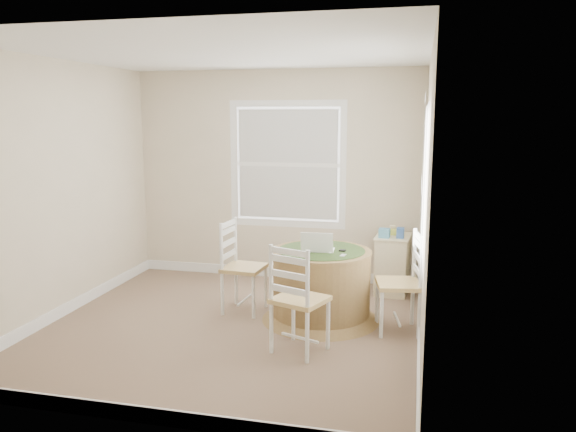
% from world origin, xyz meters
% --- Properties ---
extents(room, '(3.64, 3.64, 2.64)m').
position_xyz_m(room, '(0.17, 0.16, 1.30)').
color(room, '#816852').
rests_on(room, ground).
extents(round_table, '(1.19, 1.19, 0.72)m').
position_xyz_m(round_table, '(0.81, 0.42, 0.39)').
color(round_table, olive).
rests_on(round_table, ground).
extents(chair_left, '(0.43, 0.45, 0.95)m').
position_xyz_m(chair_left, '(-0.01, 0.48, 0.47)').
color(chair_left, white).
rests_on(chair_left, ground).
extents(chair_near, '(0.53, 0.52, 0.95)m').
position_xyz_m(chair_near, '(0.77, -0.40, 0.47)').
color(chair_near, white).
rests_on(chair_near, ground).
extents(chair_right, '(0.47, 0.49, 0.95)m').
position_xyz_m(chair_right, '(1.58, 0.27, 0.47)').
color(chair_right, white).
rests_on(chair_right, ground).
extents(laptop, '(0.33, 0.30, 0.22)m').
position_xyz_m(laptop, '(0.79, 0.37, 0.75)').
color(laptop, white).
rests_on(laptop, round_table).
extents(mouse, '(0.07, 0.10, 0.03)m').
position_xyz_m(mouse, '(0.92, 0.34, 0.73)').
color(mouse, white).
rests_on(mouse, round_table).
extents(phone, '(0.06, 0.10, 0.02)m').
position_xyz_m(phone, '(1.06, 0.24, 0.72)').
color(phone, '#B7BABF').
rests_on(phone, round_table).
extents(keys, '(0.07, 0.06, 0.02)m').
position_xyz_m(keys, '(1.03, 0.41, 0.72)').
color(keys, black).
rests_on(keys, round_table).
extents(corner_chest, '(0.42, 0.54, 0.68)m').
position_xyz_m(corner_chest, '(1.47, 1.48, 0.34)').
color(corner_chest, beige).
rests_on(corner_chest, ground).
extents(tissue_box, '(0.13, 0.13, 0.10)m').
position_xyz_m(tissue_box, '(1.39, 1.37, 0.73)').
color(tissue_box, '#539BBE').
rests_on(tissue_box, corner_chest).
extents(box_yellow, '(0.16, 0.11, 0.06)m').
position_xyz_m(box_yellow, '(1.50, 1.53, 0.71)').
color(box_yellow, '#DBDE4E').
rests_on(box_yellow, corner_chest).
extents(box_blue, '(0.09, 0.09, 0.12)m').
position_xyz_m(box_blue, '(1.55, 1.37, 0.74)').
color(box_blue, '#3861A9').
rests_on(box_blue, corner_chest).
extents(cup_cream, '(0.07, 0.07, 0.09)m').
position_xyz_m(cup_cream, '(1.46, 1.61, 0.73)').
color(cup_cream, beige).
rests_on(cup_cream, corner_chest).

